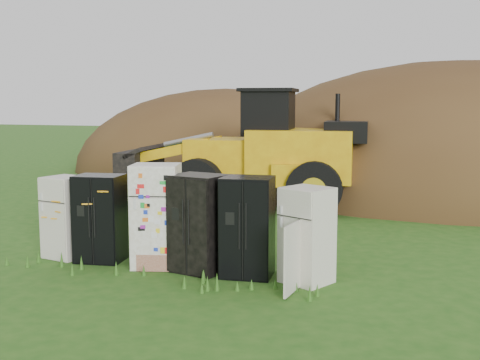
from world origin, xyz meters
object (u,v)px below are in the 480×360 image
object	(u,v)px
fridge_leftmost	(66,217)
fridge_black_right	(247,227)
fridge_open_door	(307,235)
wheel_loader	(239,148)
fridge_black_side	(100,218)
fridge_dark_mid	(199,223)
fridge_sticker	(156,216)

from	to	relation	value
fridge_leftmost	fridge_black_right	size ratio (longest dim) A/B	0.91
fridge_open_door	wheel_loader	size ratio (longest dim) A/B	0.23
fridge_leftmost	fridge_black_side	bearing A→B (deg)	8.31
fridge_dark_mid	fridge_sticker	bearing A→B (deg)	-172.02
fridge_leftmost	wheel_loader	bearing A→B (deg)	89.47
fridge_leftmost	fridge_black_right	bearing A→B (deg)	9.39
fridge_black_side	wheel_loader	distance (m)	6.66
fridge_leftmost	fridge_sticker	bearing A→B (deg)	9.96
fridge_leftmost	fridge_black_right	world-z (taller)	fridge_black_right
fridge_sticker	fridge_dark_mid	bearing A→B (deg)	-19.73
fridge_dark_mid	fridge_open_door	xyz separation A→B (m)	(1.96, 0.00, -0.06)
fridge_leftmost	fridge_black_side	size ratio (longest dim) A/B	0.96
fridge_leftmost	fridge_open_door	size ratio (longest dim) A/B	0.98
fridge_black_side	wheel_loader	world-z (taller)	wheel_loader
fridge_black_side	fridge_sticker	bearing A→B (deg)	-7.83
fridge_black_right	fridge_dark_mid	bearing A→B (deg)	173.43
fridge_leftmost	fridge_black_right	xyz separation A→B (m)	(3.72, 0.02, 0.08)
fridge_sticker	fridge_black_right	size ratio (longest dim) A/B	1.09
fridge_open_door	fridge_dark_mid	bearing A→B (deg)	-156.29
fridge_sticker	wheel_loader	xyz separation A→B (m)	(-0.84, 6.56, 0.75)
fridge_dark_mid	fridge_leftmost	bearing A→B (deg)	-169.89
fridge_open_door	wheel_loader	bearing A→B (deg)	142.81
fridge_leftmost	fridge_sticker	world-z (taller)	fridge_sticker
fridge_leftmost	fridge_dark_mid	bearing A→B (deg)	9.01
fridge_sticker	fridge_open_door	size ratio (longest dim) A/B	1.17
fridge_black_side	fridge_dark_mid	bearing A→B (deg)	-9.61
fridge_dark_mid	fridge_open_door	size ratio (longest dim) A/B	1.08
fridge_leftmost	wheel_loader	world-z (taller)	wheel_loader
fridge_open_door	wheel_loader	distance (m)	7.59
fridge_black_right	wheel_loader	size ratio (longest dim) A/B	0.25
fridge_dark_mid	fridge_black_right	world-z (taller)	fridge_dark_mid
fridge_sticker	fridge_black_right	distance (m)	1.77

